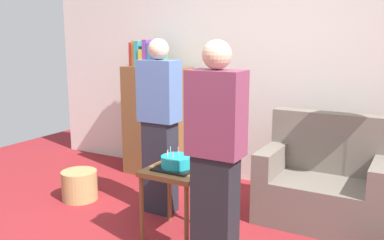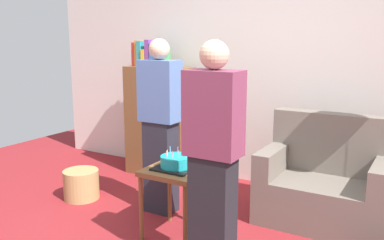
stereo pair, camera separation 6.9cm
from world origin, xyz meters
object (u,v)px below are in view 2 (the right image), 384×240
side_table (177,179)px  birthday_cake (176,163)px  bookshelf (159,118)px  person_blowing_candles (160,126)px  couch (325,185)px  person_holding_cake (213,162)px  wicker_basket (81,184)px

side_table → birthday_cake: (0.00, 0.00, 0.14)m
bookshelf → birthday_cake: 1.65m
person_blowing_candles → bookshelf: bearing=134.4°
couch → bookshelf: bookshelf is taller
couch → person_holding_cake: (-0.45, -1.32, 0.49)m
side_table → birthday_cake: bearing=89.9°
wicker_basket → couch: bearing=17.5°
side_table → person_holding_cake: person_holding_cake is taller
birthday_cake → person_blowing_candles: bearing=138.4°
bookshelf → side_table: bookshelf is taller
bookshelf → side_table: 1.66m
person_holding_cake → wicker_basket: (-1.84, 0.60, -0.68)m
couch → birthday_cake: size_ratio=3.44×
birthday_cake → side_table: bearing=-90.1°
side_table → person_blowing_candles: 0.64m
side_table → birthday_cake: 0.14m
birthday_cake → bookshelf: bearing=129.6°
bookshelf → birthday_cake: bearing=-50.4°
couch → person_blowing_candles: size_ratio=0.67×
person_holding_cake → couch: bearing=-77.9°
person_holding_cake → person_blowing_candles: bearing=-7.8°
person_holding_cake → wicker_basket: person_holding_cake is taller
person_blowing_candles → person_holding_cake: (0.95, -0.76, 0.00)m
side_table → person_holding_cake: bearing=-36.3°
bookshelf → side_table: (1.05, -1.27, -0.19)m
couch → wicker_basket: bearing=-162.5°
bookshelf → couch: bearing=-9.8°
side_table → couch: bearing=42.8°
person_blowing_candles → wicker_basket: (-0.89, -0.16, -0.68)m
bookshelf → person_blowing_candles: bearing=-54.7°
bookshelf → person_blowing_candles: person_blowing_candles is taller
side_table → wicker_basket: bearing=171.3°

